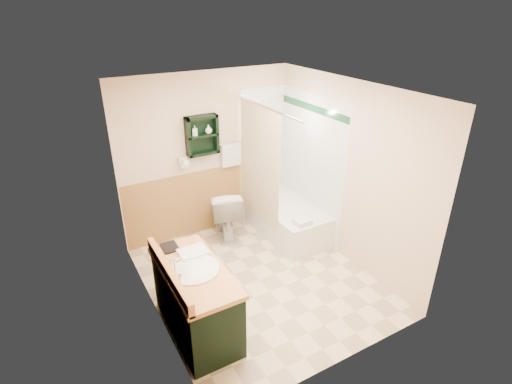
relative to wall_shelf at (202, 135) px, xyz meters
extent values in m
plane|color=beige|center=(0.10, -1.41, -1.55)|extent=(3.00, 3.00, 0.00)
cube|color=#FFE8C7|center=(0.10, 0.11, -0.35)|extent=(2.60, 0.04, 2.40)
cube|color=#FFE8C7|center=(-1.22, -1.41, -0.35)|extent=(0.04, 3.00, 2.40)
cube|color=#FFE8C7|center=(1.42, -1.41, -0.35)|extent=(0.04, 3.00, 2.40)
cube|color=white|center=(0.10, -1.41, 0.87)|extent=(2.60, 3.00, 0.04)
cube|color=black|center=(0.00, 0.00, 0.00)|extent=(0.45, 0.15, 0.55)
cylinder|color=silver|center=(0.63, -0.66, 0.45)|extent=(0.03, 1.60, 0.03)
cube|color=black|center=(-0.89, -1.81, -1.16)|extent=(0.59, 1.23, 0.78)
cube|color=silver|center=(1.03, -0.56, -1.31)|extent=(0.71, 1.50, 0.47)
imported|color=silver|center=(0.20, -0.20, -1.17)|extent=(0.63, 0.86, 0.76)
cube|color=silver|center=(-0.79, -1.54, -0.75)|extent=(0.30, 0.23, 0.04)
imported|color=black|center=(-1.06, -1.31, -0.65)|extent=(0.17, 0.03, 0.23)
cube|color=silver|center=(0.91, -1.17, -1.04)|extent=(0.22, 0.18, 0.07)
imported|color=silver|center=(-0.10, -0.01, 0.05)|extent=(0.12, 0.15, 0.06)
imported|color=silver|center=(0.10, -0.01, 0.06)|extent=(0.12, 0.14, 0.09)
camera|label=1|loc=(-1.97, -4.96, 1.66)|focal=28.00mm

